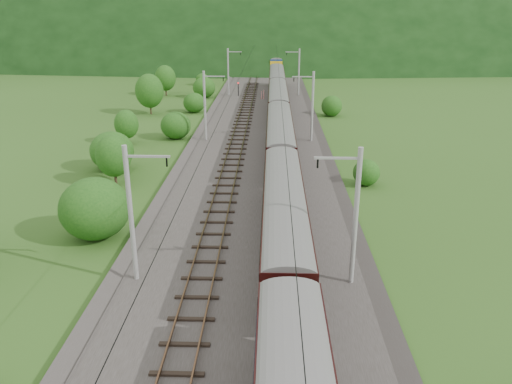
{
  "coord_description": "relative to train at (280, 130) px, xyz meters",
  "views": [
    {
      "loc": [
        1.56,
        -25.18,
        15.18
      ],
      "look_at": [
        0.48,
        8.42,
        2.6
      ],
      "focal_mm": 35.0,
      "sensor_mm": 36.0,
      "label": 1
    }
  ],
  "objects": [
    {
      "name": "ground",
      "position": [
        -2.4,
        -24.6,
        -3.28
      ],
      "size": [
        600.0,
        600.0,
        0.0
      ],
      "primitive_type": "plane",
      "color": "#2F531A",
      "rests_on": "ground"
    },
    {
      "name": "railbed",
      "position": [
        -2.4,
        -14.6,
        -3.13
      ],
      "size": [
        14.0,
        220.0,
        0.3
      ],
      "primitive_type": "cube",
      "color": "#38332D",
      "rests_on": "ground"
    },
    {
      "name": "track_left",
      "position": [
        -4.8,
        -14.6,
        -2.91
      ],
      "size": [
        2.4,
        220.0,
        0.27
      ],
      "color": "brown",
      "rests_on": "railbed"
    },
    {
      "name": "track_right",
      "position": [
        0.0,
        -14.6,
        -2.91
      ],
      "size": [
        2.4,
        220.0,
        0.27
      ],
      "color": "brown",
      "rests_on": "railbed"
    },
    {
      "name": "catenary_left",
      "position": [
        -8.52,
        7.4,
        1.22
      ],
      "size": [
        2.54,
        192.28,
        8.0
      ],
      "color": "gray",
      "rests_on": "railbed"
    },
    {
      "name": "catenary_right",
      "position": [
        3.72,
        7.4,
        1.22
      ],
      "size": [
        2.54,
        192.28,
        8.0
      ],
      "color": "gray",
      "rests_on": "railbed"
    },
    {
      "name": "overhead_wires",
      "position": [
        -2.4,
        -14.6,
        3.82
      ],
      "size": [
        4.83,
        198.0,
        0.03
      ],
      "color": "black",
      "rests_on": "ground"
    },
    {
      "name": "mountain_main",
      "position": [
        -2.4,
        235.4,
        -3.28
      ],
      "size": [
        504.0,
        360.0,
        244.0
      ],
      "primitive_type": "ellipsoid",
      "color": "#143311",
      "rests_on": "ground"
    },
    {
      "name": "mountain_ridge",
      "position": [
        -122.4,
        275.4,
        -3.28
      ],
      "size": [
        336.0,
        280.0,
        132.0
      ],
      "primitive_type": "ellipsoid",
      "color": "#143311",
      "rests_on": "ground"
    },
    {
      "name": "train",
      "position": [
        0.0,
        0.0,
        0.0
      ],
      "size": [
        2.73,
        151.36,
        4.74
      ],
      "color": "black",
      "rests_on": "ground"
    },
    {
      "name": "hazard_post_near",
      "position": [
        -2.62,
        35.18,
        -2.33
      ],
      "size": [
        0.14,
        0.14,
        1.3
      ],
      "primitive_type": "cylinder",
      "color": "red",
      "rests_on": "railbed"
    },
    {
      "name": "hazard_post_far",
      "position": [
        -2.26,
        35.49,
        -2.23
      ],
      "size": [
        0.16,
        0.16,
        1.49
      ],
      "primitive_type": "cylinder",
      "color": "red",
      "rests_on": "railbed"
    },
    {
      "name": "signal",
      "position": [
        -6.78,
        38.16,
        -1.59
      ],
      "size": [
        0.26,
        0.26,
        2.36
      ],
      "color": "black",
      "rests_on": "railbed"
    },
    {
      "name": "vegetation_left",
      "position": [
        -16.63,
        -13.06,
        -0.59
      ],
      "size": [
        13.24,
        142.51,
        7.09
      ],
      "color": "#1E4E14",
      "rests_on": "ground"
    },
    {
      "name": "vegetation_right",
      "position": [
        8.5,
        -8.42,
        -2.09
      ],
      "size": [
        4.56,
        92.46,
        2.71
      ],
      "color": "#1E4E14",
      "rests_on": "ground"
    }
  ]
}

